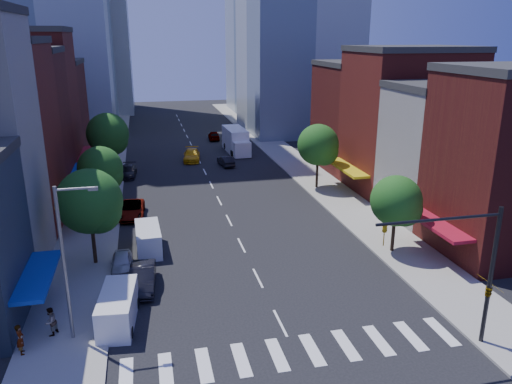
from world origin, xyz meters
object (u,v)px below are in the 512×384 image
(parked_car_second, at_px, (143,278))
(pedestrian_far, at_px, (51,322))
(pedestrian_near, at_px, (20,339))
(cargo_van_near, at_px, (118,309))
(traffic_car_oncoming, at_px, (226,161))
(parked_car_front, at_px, (122,262))
(box_truck, at_px, (236,141))
(cargo_van_far, at_px, (148,240))
(taxi, at_px, (192,155))
(traffic_car_far, at_px, (214,136))
(parked_car_third, at_px, (131,210))
(parked_car_rear, at_px, (128,171))

(parked_car_second, relative_size, pedestrian_far, 2.76)
(pedestrian_near, height_order, pedestrian_far, pedestrian_near)
(cargo_van_near, height_order, traffic_car_oncoming, cargo_van_near)
(parked_car_front, height_order, pedestrian_near, pedestrian_near)
(parked_car_front, relative_size, box_truck, 0.43)
(cargo_van_far, xyz_separation_m, traffic_car_oncoming, (10.64, 25.90, -0.34))
(taxi, bearing_deg, box_truck, 36.21)
(taxi, height_order, pedestrian_far, pedestrian_far)
(parked_car_second, bearing_deg, traffic_car_far, 79.95)
(cargo_van_near, distance_m, pedestrian_near, 5.37)
(parked_car_second, relative_size, traffic_car_oncoming, 1.19)
(parked_car_third, xyz_separation_m, traffic_car_far, (13.02, 35.01, 0.01))
(parked_car_second, xyz_separation_m, parked_car_third, (-0.90, 14.78, -0.05))
(traffic_car_oncoming, height_order, traffic_car_far, traffic_car_far)
(parked_car_third, xyz_separation_m, pedestrian_near, (-5.58, -21.09, 0.30))
(box_truck, bearing_deg, parked_car_second, -111.42)
(parked_car_second, distance_m, pedestrian_near, 9.04)
(parked_car_front, bearing_deg, cargo_van_far, 57.54)
(pedestrian_near, relative_size, pedestrian_far, 1.03)
(cargo_van_far, height_order, traffic_car_oncoming, cargo_van_far)
(parked_car_front, height_order, pedestrian_far, pedestrian_far)
(cargo_van_near, xyz_separation_m, traffic_car_oncoming, (12.65, 36.46, -0.37))
(parked_car_third, bearing_deg, cargo_van_near, -89.47)
(parked_car_front, bearing_deg, traffic_car_oncoming, 66.80)
(parked_car_front, distance_m, taxi, 33.95)
(box_truck, distance_m, pedestrian_far, 48.65)
(parked_car_front, xyz_separation_m, traffic_car_far, (13.60, 46.64, 0.09))
(parked_car_rear, relative_size, box_truck, 0.54)
(traffic_car_far, height_order, box_truck, box_truck)
(parked_car_second, relative_size, parked_car_rear, 0.99)
(parked_car_second, xyz_separation_m, cargo_van_far, (0.53, 6.26, 0.21))
(parked_car_second, height_order, pedestrian_far, pedestrian_far)
(traffic_car_oncoming, distance_m, pedestrian_near, 42.31)
(parked_car_third, bearing_deg, traffic_car_far, 71.91)
(parked_car_second, bearing_deg, taxi, 82.60)
(parked_car_front, relative_size, parked_car_second, 0.79)
(taxi, bearing_deg, parked_car_front, -97.30)
(cargo_van_far, relative_size, box_truck, 0.54)
(parked_car_second, distance_m, cargo_van_far, 6.28)
(pedestrian_near, bearing_deg, box_truck, -36.50)
(pedestrian_far, bearing_deg, box_truck, -173.90)
(traffic_car_far, xyz_separation_m, pedestrian_far, (-17.30, -54.58, 0.27))
(parked_car_third, height_order, cargo_van_far, cargo_van_far)
(cargo_van_far, bearing_deg, box_truck, 66.18)
(parked_car_front, xyz_separation_m, box_truck, (15.51, 36.75, 1.01))
(parked_car_third, height_order, pedestrian_near, pedestrian_near)
(cargo_van_far, distance_m, traffic_car_far, 45.05)
(parked_car_front, relative_size, cargo_van_far, 0.79)
(parked_car_second, xyz_separation_m, taxi, (7.02, 36.01, 0.00))
(parked_car_front, xyz_separation_m, parked_car_rear, (0.00, 26.35, 0.05))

